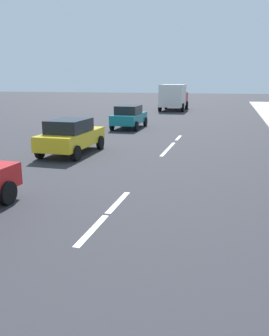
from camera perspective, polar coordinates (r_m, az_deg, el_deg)
name	(u,v)px	position (r m, az deg, el deg)	size (l,w,h in m)	color
ground_plane	(160,157)	(15.53, 4.14, 1.72)	(160.00, 160.00, 0.00)	#2D2D33
lane_stripe_3	(92,230)	(8.13, -6.73, -9.74)	(0.16, 1.80, 0.01)	white
lane_stripe_4	(118,202)	(9.82, -2.59, -5.43)	(0.16, 1.80, 0.01)	white
lane_stripe_5	(165,152)	(16.56, 4.84, 2.49)	(0.16, 1.80, 0.01)	white
lane_stripe_6	(171,146)	(18.35, 5.86, 3.57)	(0.16, 1.80, 0.01)	white
lane_stripe_7	(178,138)	(20.91, 7.01, 4.79)	(0.16, 1.80, 0.01)	white
parked_car_yellow	(71,135)	(16.34, -10.07, 5.13)	(1.91, 4.03, 1.57)	gold
parked_car_teal	(129,116)	(24.90, -0.86, 8.25)	(1.87, 3.97, 1.57)	#14727A
delivery_truck	(174,97)	(40.35, 6.28, 11.24)	(2.72, 6.26, 2.80)	maroon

